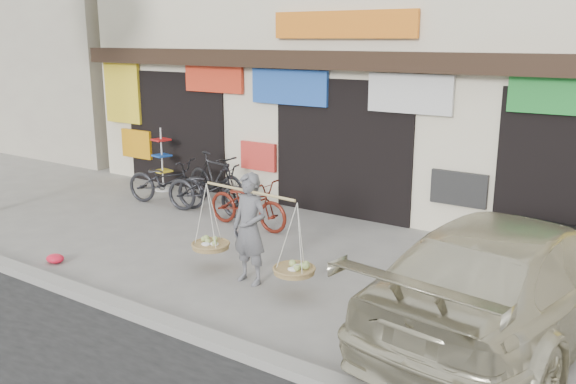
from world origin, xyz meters
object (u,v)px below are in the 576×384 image
Objects in this scene: street_vendor at (250,233)px; bike_3 at (166,182)px; bike_2 at (248,203)px; suv at (513,276)px; bike_1 at (216,178)px; display_rack at (162,165)px; bike_0 at (208,189)px.

street_vendor reaches higher than bike_3.
bike_2 is 0.34× the size of suv.
bike_1 is 1.25× the size of display_rack.
suv is at bearing -112.14° from bike_3.
street_vendor reaches higher than bike_1.
street_vendor reaches higher than suv.
bike_0 reaches higher than bike_2.
suv is at bearing 13.27° from street_vendor.
bike_3 is at bearing 81.10° from bike_0.
street_vendor is 6.03m from display_rack.
suv is at bearing -99.15° from bike_1.
bike_3 is (-1.18, 0.00, 0.00)m from bike_0.
bike_2 is at bearing -111.17° from bike_0.
street_vendor is 3.57m from suv.
bike_2 is (1.62, -0.95, -0.08)m from bike_1.
bike_0 is 0.37× the size of suv.
street_vendor is 1.19× the size of bike_1.
bike_1 is at bearing -6.31° from display_rack.
suv is at bearing -17.24° from display_rack.
bike_3 is (-4.06, 2.33, -0.24)m from street_vendor.
suv is (3.53, 0.55, -0.02)m from street_vendor.
bike_2 is 1.21× the size of display_rack.
street_vendor is 4.69m from bike_3.
display_rack is at bearing 72.06° from bike_2.
bike_0 is 1.00× the size of bike_3.
suv reaches higher than bike_0.
display_rack is (-3.42, 1.15, 0.12)m from bike_2.
bike_1 is at bearing -57.15° from bike_3.
street_vendor reaches higher than bike_2.
street_vendor is 1.12× the size of bike_0.
display_rack is (-2.21, 0.89, 0.08)m from bike_0.
street_vendor is 1.22× the size of bike_2.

